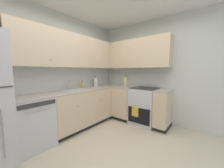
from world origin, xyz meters
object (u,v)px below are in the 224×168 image
object	(u,v)px
dishwasher	(32,123)
oil_bottle	(125,82)
soap_bottle	(82,85)
oven_range	(144,106)
paper_towel_roll	(96,82)

from	to	relation	value
dishwasher	oil_bottle	bearing A→B (deg)	-14.19
soap_bottle	oven_range	bearing A→B (deg)	-54.50
oven_range	paper_towel_roll	xyz separation A→B (m)	(-0.47, 1.27, 0.57)
oven_range	paper_towel_roll	distance (m)	1.47
dishwasher	oven_range	world-z (taller)	oven_range
oil_bottle	dishwasher	bearing A→B (deg)	165.81
oven_range	oil_bottle	size ratio (longest dim) A/B	3.61
dishwasher	soap_bottle	distance (m)	1.38
soap_bottle	paper_towel_roll	distance (m)	0.46
soap_bottle	oil_bottle	bearing A→B (deg)	-38.80
oven_range	oil_bottle	bearing A→B (deg)	91.86
dishwasher	oven_range	bearing A→B (deg)	-27.05
paper_towel_roll	dishwasher	bearing A→B (deg)	-174.62
paper_towel_roll	oil_bottle	world-z (taller)	same
paper_towel_roll	oil_bottle	size ratio (longest dim) A/B	1.03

